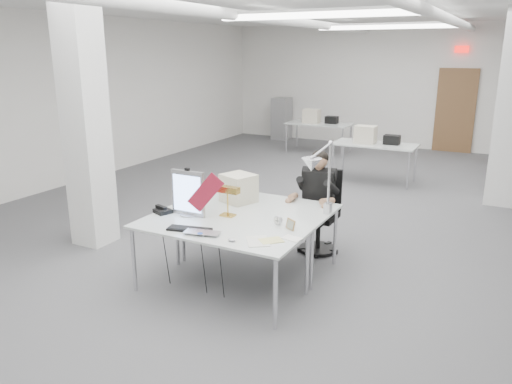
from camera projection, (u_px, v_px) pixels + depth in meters
room_shell at (316, 110)px, 7.16m from camera, size 10.04×14.04×3.24m
desk_main at (219, 228)px, 5.19m from camera, size 1.80×0.90×0.02m
desk_second at (259, 205)px, 5.96m from camera, size 1.80×0.90×0.02m
bg_desk_a at (375, 144)px, 9.79m from camera, size 1.60×0.80×0.02m
bg_desk_b at (319, 124)px, 12.56m from camera, size 1.60×0.80×0.02m
filing_cabinet at (282, 119)px, 14.59m from camera, size 0.45×0.55×1.20m
office_chair at (319, 213)px, 6.37m from camera, size 0.59×0.59×1.05m
seated_person at (318, 185)px, 6.22m from camera, size 0.62×0.72×0.97m
monitor at (188, 193)px, 5.49m from camera, size 0.41×0.04×0.51m
pennant at (206, 192)px, 5.33m from camera, size 0.40×0.14×0.45m
keyboard at (189, 229)px, 5.08m from camera, size 0.47×0.25×0.02m
laptop at (200, 235)px, 4.92m from camera, size 0.41×0.31×0.03m
mouse at (232, 240)px, 4.79m from camera, size 0.08×0.05×0.03m
bankers_lamp at (228, 201)px, 5.49m from camera, size 0.30×0.12×0.34m
desk_phone at (163, 211)px, 5.62m from camera, size 0.23×0.22×0.04m
picture_frame_left at (181, 202)px, 5.84m from camera, size 0.14×0.07×0.11m
picture_frame_right at (291, 224)px, 5.10m from camera, size 0.14×0.10×0.11m
desk_clock at (278, 220)px, 5.24m from camera, size 0.10×0.05×0.10m
paper_stack_a at (258, 241)px, 4.79m from camera, size 0.34×0.36×0.01m
paper_stack_b at (271, 240)px, 4.81m from camera, size 0.27×0.27×0.01m
paper_stack_c at (292, 238)px, 4.87m from camera, size 0.20×0.16×0.01m
beige_monitor at (239, 188)px, 6.01m from camera, size 0.45×0.44×0.34m
architect_lamp at (321, 175)px, 5.27m from camera, size 0.51×0.82×0.99m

